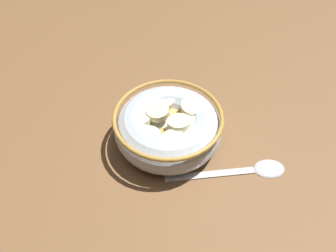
# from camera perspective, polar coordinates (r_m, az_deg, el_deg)

# --- Properties ---
(ground_plane) EXTENTS (1.38, 1.38, 0.02)m
(ground_plane) POSITION_cam_1_polar(r_m,az_deg,el_deg) (0.50, -0.00, -3.06)
(ground_plane) COLOR brown
(cereal_bowl) EXTENTS (0.15, 0.15, 0.06)m
(cereal_bowl) POSITION_cam_1_polar(r_m,az_deg,el_deg) (0.47, -0.01, -0.09)
(cereal_bowl) COLOR #B2BCC6
(cereal_bowl) RESTS_ON ground_plane
(spoon) EXTENTS (0.16, 0.08, 0.01)m
(spoon) POSITION_cam_1_polar(r_m,az_deg,el_deg) (0.47, 14.26, -7.19)
(spoon) COLOR #B7B7BC
(spoon) RESTS_ON ground_plane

